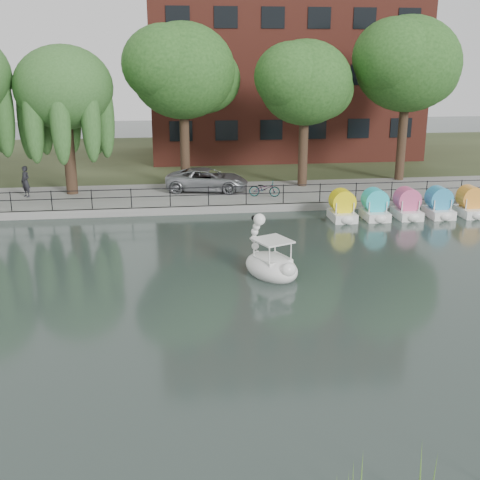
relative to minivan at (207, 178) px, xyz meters
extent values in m
plane|color=#3B4745|center=(-0.19, -16.72, -1.15)|extent=(120.00, 120.00, 0.00)
cube|color=gray|center=(-0.19, -0.72, -0.95)|extent=(40.00, 6.00, 0.40)
cube|color=gray|center=(-0.19, -3.67, -0.95)|extent=(40.00, 0.25, 0.40)
cube|color=#47512D|center=(-0.19, 13.28, -0.97)|extent=(60.00, 22.00, 0.36)
cylinder|color=black|center=(-0.19, -3.47, 0.20)|extent=(32.00, 0.04, 0.04)
cylinder|color=black|center=(-0.19, -3.47, -0.20)|extent=(32.00, 0.04, 0.04)
cylinder|color=black|center=(-0.19, -3.47, -0.25)|extent=(0.05, 0.05, 1.00)
cube|color=#4C1E16|center=(6.81, 13.28, 8.21)|extent=(20.00, 10.00, 18.00)
cylinder|color=#473323|center=(-7.69, 0.28, 1.15)|extent=(0.60, 0.60, 3.80)
ellipsoid|color=#437736|center=(-7.69, 0.28, 5.14)|extent=(5.32, 5.32, 4.52)
cylinder|color=#473323|center=(-1.19, 1.28, 1.50)|extent=(0.60, 0.60, 4.50)
ellipsoid|color=#3F762D|center=(-1.19, 1.28, 5.95)|extent=(6.00, 6.00, 5.10)
cylinder|color=#473323|center=(5.81, 0.78, 1.27)|extent=(0.60, 0.60, 4.05)
ellipsoid|color=#3F762D|center=(5.81, 0.78, 5.28)|extent=(5.40, 5.40, 4.59)
cylinder|color=#473323|center=(12.31, 1.78, 1.61)|extent=(0.60, 0.60, 4.72)
ellipsoid|color=#3F762D|center=(12.31, 1.78, 6.28)|extent=(6.30, 6.30, 5.36)
imported|color=gray|center=(0.00, 0.00, 0.00)|extent=(3.44, 5.78, 1.51)
imported|color=gray|center=(3.06, -1.86, -0.25)|extent=(0.98, 1.81, 1.00)
imported|color=black|center=(-10.09, -0.27, 0.23)|extent=(0.85, 0.84, 1.98)
ellipsoid|color=white|center=(1.46, -13.12, -0.87)|extent=(2.53, 3.03, 0.58)
cube|color=white|center=(1.50, -13.21, -0.58)|extent=(1.43, 1.48, 0.29)
cube|color=white|center=(1.48, -13.16, 0.22)|extent=(1.62, 1.67, 0.06)
ellipsoid|color=white|center=(1.90, -14.13, -0.63)|extent=(0.74, 0.67, 0.54)
sphere|color=white|center=(1.11, -12.32, 0.82)|extent=(0.46, 0.46, 0.46)
cone|color=black|center=(0.99, -12.04, 0.79)|extent=(0.28, 0.31, 0.19)
cylinder|color=yellow|center=(1.04, -12.17, 0.80)|extent=(0.27, 0.19, 0.25)
cube|color=white|center=(6.38, -5.82, -0.93)|extent=(1.15, 1.70, 0.44)
cylinder|color=yellow|center=(6.38, -5.72, -0.20)|extent=(0.90, 1.20, 0.90)
cube|color=white|center=(8.08, -5.82, -0.93)|extent=(1.15, 1.70, 0.44)
cylinder|color=#2BC7D6|center=(8.08, -5.72, -0.20)|extent=(0.90, 1.20, 0.90)
cube|color=white|center=(9.78, -5.82, -0.93)|extent=(1.15, 1.70, 0.44)
cylinder|color=#D95187|center=(9.78, -5.72, -0.20)|extent=(0.90, 1.20, 0.90)
cube|color=white|center=(11.48, -5.82, -0.93)|extent=(1.15, 1.70, 0.44)
cylinder|color=#3196C9|center=(11.48, -5.72, -0.20)|extent=(0.90, 1.20, 0.90)
cube|color=white|center=(13.18, -5.82, -0.93)|extent=(1.15, 1.70, 0.44)
cylinder|color=orange|center=(13.18, -5.72, -0.20)|extent=(0.90, 1.20, 0.90)
camera|label=1|loc=(-2.41, -34.22, 6.87)|focal=45.00mm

